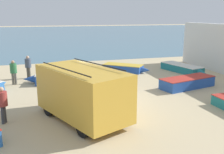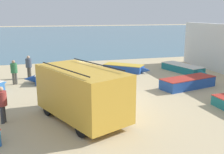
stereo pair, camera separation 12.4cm
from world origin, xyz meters
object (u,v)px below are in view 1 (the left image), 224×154
(parked_van, at_px, (82,92))
(fisherman_0, at_px, (13,70))
(fishing_rowboat_5, at_px, (125,68))
(fisherman_2, at_px, (28,65))
(fishing_rowboat_3, at_px, (65,78))
(fishing_rowboat_0, at_px, (189,82))
(fishing_rowboat_4, at_px, (183,68))
(fisherman_3, at_px, (2,102))

(parked_van, bearing_deg, fisherman_0, 1.32)
(fishing_rowboat_5, height_order, fisherman_0, fisherman_0)
(fishing_rowboat_5, height_order, fisherman_2, fisherman_2)
(fisherman_0, bearing_deg, fishing_rowboat_5, 98.75)
(fishing_rowboat_3, relative_size, fisherman_2, 3.09)
(parked_van, relative_size, fisherman_0, 3.13)
(fishing_rowboat_0, height_order, fisherman_0, fisherman_0)
(fishing_rowboat_3, height_order, fishing_rowboat_5, fishing_rowboat_3)
(fishing_rowboat_3, relative_size, fishing_rowboat_5, 1.46)
(fishing_rowboat_3, bearing_deg, fisherman_2, -30.00)
(fisherman_2, bearing_deg, fishing_rowboat_4, 121.75)
(fishing_rowboat_4, height_order, fishing_rowboat_5, fishing_rowboat_4)
(fishing_rowboat_3, height_order, fishing_rowboat_4, fishing_rowboat_3)
(parked_van, distance_m, fishing_rowboat_3, 6.92)
(fishing_rowboat_0, bearing_deg, fisherman_3, -179.24)
(fishing_rowboat_0, distance_m, fishing_rowboat_3, 8.44)
(fishing_rowboat_3, bearing_deg, fisherman_0, 2.22)
(fisherman_0, bearing_deg, fishing_rowboat_4, 88.10)
(parked_van, relative_size, fishing_rowboat_5, 1.45)
(fishing_rowboat_5, bearing_deg, parked_van, -79.77)
(parked_van, height_order, fishing_rowboat_5, parked_van)
(fisherman_0, distance_m, fisherman_2, 1.83)
(fishing_rowboat_4, relative_size, fisherman_0, 2.76)
(fishing_rowboat_0, relative_size, fisherman_2, 2.74)
(fishing_rowboat_0, bearing_deg, fishing_rowboat_4, 50.23)
(fishing_rowboat_0, distance_m, fisherman_2, 11.55)
(fisherman_0, height_order, fisherman_2, fisherman_2)
(fishing_rowboat_5, relative_size, fisherman_0, 2.16)
(fishing_rowboat_0, bearing_deg, fisherman_0, 146.87)
(parked_van, distance_m, fishing_rowboat_5, 10.56)
(fisherman_0, bearing_deg, fisherman_3, -3.47)
(fishing_rowboat_4, xyz_separation_m, fisherman_3, (-13.13, -7.11, 0.69))
(fishing_rowboat_0, bearing_deg, fishing_rowboat_5, 99.88)
(fishing_rowboat_0, relative_size, fishing_rowboat_3, 0.89)
(fishing_rowboat_0, distance_m, fishing_rowboat_5, 6.27)
(fishing_rowboat_3, xyz_separation_m, fisherman_3, (-3.35, -6.30, 0.64))
(fishing_rowboat_4, bearing_deg, parked_van, -66.18)
(fisherman_0, bearing_deg, fisherman_2, 146.68)
(fishing_rowboat_4, relative_size, fishing_rowboat_5, 1.28)
(parked_van, distance_m, fisherman_3, 3.44)
(parked_van, xyz_separation_m, fishing_rowboat_3, (-0.03, 6.85, -0.95))
(fishing_rowboat_3, xyz_separation_m, fisherman_2, (-2.44, 2.04, 0.67))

